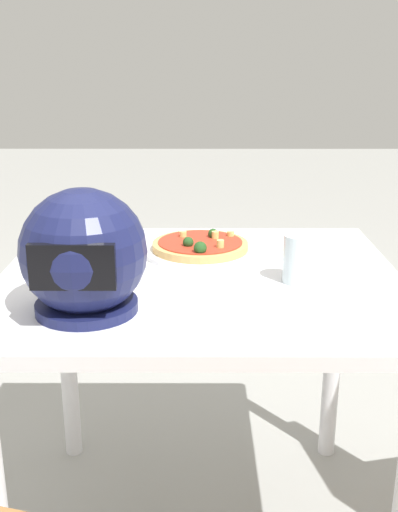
% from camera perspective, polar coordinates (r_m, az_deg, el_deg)
% --- Properties ---
extents(dining_table, '(0.92, 0.80, 0.72)m').
position_cam_1_polar(dining_table, '(1.44, 0.06, -5.53)').
color(dining_table, white).
rests_on(dining_table, ground).
extents(pizza_plate, '(0.28, 0.28, 0.01)m').
position_cam_1_polar(pizza_plate, '(1.55, -0.05, 0.42)').
color(pizza_plate, white).
rests_on(pizza_plate, dining_table).
extents(pizza, '(0.24, 0.24, 0.05)m').
position_cam_1_polar(pizza, '(1.55, -0.02, 1.02)').
color(pizza, tan).
rests_on(pizza, pizza_plate).
extents(motorcycle_helmet, '(0.24, 0.24, 0.24)m').
position_cam_1_polar(motorcycle_helmet, '(1.19, -10.69, 0.13)').
color(motorcycle_helmet, '#191E4C').
rests_on(motorcycle_helmet, dining_table).
extents(drinking_glass, '(0.07, 0.07, 0.11)m').
position_cam_1_polar(drinking_glass, '(1.36, 9.17, -0.25)').
color(drinking_glass, silver).
rests_on(drinking_glass, dining_table).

